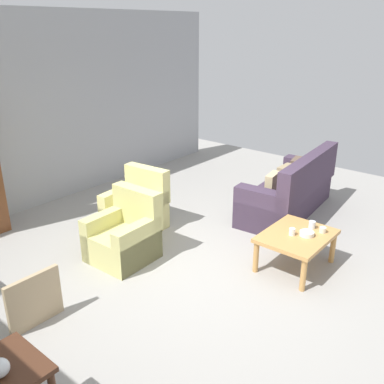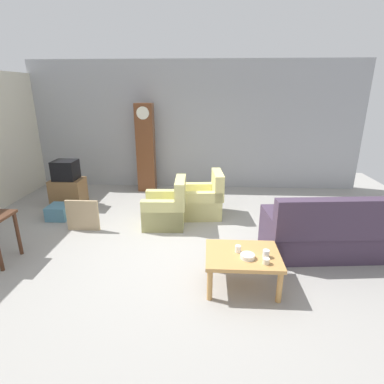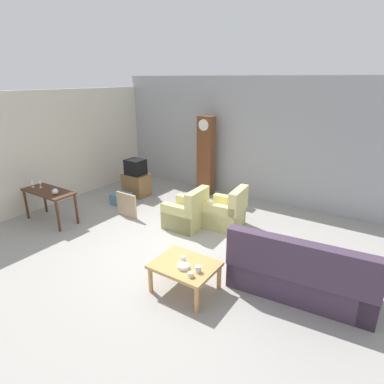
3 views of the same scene
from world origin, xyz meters
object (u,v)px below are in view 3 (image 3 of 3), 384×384
Objects in this scene: wine_glass_mid at (40,182)px; armchair_olive_near at (187,214)px; console_table_dark at (49,195)px; cup_blue_rimmed at (198,269)px; couch_floral at (300,274)px; armchair_olive_far at (226,213)px; coffee_table_wood at (185,268)px; storage_box_blue at (121,199)px; bowl_white_stacked at (183,267)px; framed_picture_leaning at (127,205)px; wine_glass_tall at (32,183)px; glass_dome_cloche at (55,191)px; cup_cream_tall at (191,274)px; cup_white_porcelain at (183,259)px; grandfather_clock at (206,156)px; tv_stand_cabinet at (137,185)px; tv_crt at (135,167)px.

armchair_olive_near is at bearing 25.27° from wine_glass_mid.
console_table_dark is 13.38× the size of cup_blue_rimmed.
couch_floral is 2.36× the size of armchair_olive_far.
coffee_table_wood is at bearing -5.44° from console_table_dark.
bowl_white_stacked is at bearing -31.40° from storage_box_blue.
wine_glass_tall is (-1.74, -1.21, 0.58)m from framed_picture_leaning.
framed_picture_leaning is 3.27× the size of wine_glass_tall.
couch_floral reaches higher than framed_picture_leaning.
wine_glass_tall is at bearing -145.15° from framed_picture_leaning.
console_table_dark is at bearing 171.17° from glass_dome_cloche.
cup_cream_tall is (3.92, -0.55, -0.31)m from glass_dome_cloche.
framed_picture_leaning reaches higher than cup_white_porcelain.
couch_floral is at bearing 5.35° from wine_glass_tall.
wine_glass_tall reaches higher than armchair_olive_near.
grandfather_clock is 4.43m from cup_white_porcelain.
glass_dome_cloche is 0.68m from wine_glass_mid.
tv_stand_cabinet reaches higher than storage_box_blue.
console_table_dark reaches higher than cup_cream_tall.
glass_dome_cloche is at bearing 173.29° from bowl_white_stacked.
wine_glass_mid is at bearing -152.46° from armchair_olive_far.
tv_crt is (-1.54, -1.21, -0.27)m from grandfather_clock.
tv_stand_cabinet is at bearing 72.12° from wine_glass_mid.
glass_dome_cloche is at bearing 171.99° from cup_cream_tall.
armchair_olive_near is 1.55m from framed_picture_leaning.
coffee_table_wood is at bearing -37.59° from tv_stand_cabinet.
armchair_olive_far is at bearing 33.29° from glass_dome_cloche.
grandfather_clock reaches higher than console_table_dark.
grandfather_clock is at bearing 139.00° from couch_floral.
wine_glass_mid reaches higher than bowl_white_stacked.
armchair_olive_far is 0.42× the size of grandfather_clock.
armchair_olive_far reaches higher than glass_dome_cloche.
tv_stand_cabinet is at bearing 159.77° from couch_floral.
glass_dome_cloche is at bearing 174.31° from cup_blue_rimmed.
cup_blue_rimmed is 0.47× the size of wine_glass_mid.
armchair_olive_far is 4.03m from console_table_dark.
armchair_olive_near is 0.96× the size of coffee_table_wood.
cup_white_porcelain reaches higher than cup_cream_tall.
bowl_white_stacked is at bearing -169.66° from cup_blue_rimmed.
glass_dome_cloche is 3.63m from cup_white_porcelain.
tv_stand_cabinet is 3.71× the size of wine_glass_tall.
wine_glass_tall is (-0.49, -0.06, 0.23)m from console_table_dark.
grandfather_clock reaches higher than tv_stand_cabinet.
coffee_table_wood is 4.64× the size of wine_glass_mid.
cup_white_porcelain is 0.18m from bowl_white_stacked.
storage_box_blue is 4.38m from cup_cream_tall.
wine_glass_tall reaches higher than armchair_olive_far.
glass_dome_cloche is (-0.90, -1.21, 0.52)m from framed_picture_leaning.
cup_blue_rimmed is (3.86, -2.82, -0.31)m from tv_crt.
console_table_dark is at bearing -174.84° from couch_floral.
tv_crt is (-3.58, 2.75, 0.43)m from coffee_table_wood.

